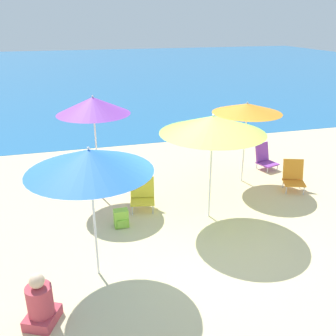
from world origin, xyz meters
TOP-DOWN VIEW (x-y plane):
  - ground_plane at (0.00, 0.00)m, footprint 60.00×60.00m
  - sea_water at (0.00, 25.99)m, footprint 60.00×40.00m
  - beach_umbrella_purple at (-1.97, 2.48)m, footprint 1.60×1.60m
  - beach_umbrella_lime at (0.15, 0.87)m, footprint 2.07×2.07m
  - beach_umbrella_orange at (1.63, 2.37)m, footprint 1.67×1.67m
  - beach_umbrella_blue at (-2.29, -0.42)m, footprint 1.88×1.88m
  - beach_chair_purple at (2.62, 3.00)m, footprint 0.59×0.65m
  - beach_chair_orange at (2.59, 1.57)m, footprint 0.63×0.65m
  - beach_chair_yellow at (-1.12, 1.59)m, footprint 0.61×0.59m
  - person_seated_near at (-3.14, -1.30)m, footprint 0.54×0.58m
  - backpack_lime at (-1.69, 0.95)m, footprint 0.28×0.22m

SIDE VIEW (x-z plane):
  - ground_plane at x=0.00m, z-range 0.00..0.00m
  - sea_water at x=0.00m, z-range 0.00..0.01m
  - backpack_lime at x=-1.69m, z-range 0.00..0.36m
  - beach_chair_purple at x=2.62m, z-range -0.04..0.66m
  - person_seated_near at x=-3.14m, z-range -0.08..0.71m
  - beach_chair_yellow at x=-1.12m, z-range 0.00..0.68m
  - beach_chair_orange at x=2.59m, z-range -0.01..0.72m
  - beach_umbrella_orange at x=1.63m, z-range 0.86..2.91m
  - beach_umbrella_blue at x=-2.29m, z-range 0.88..3.07m
  - beach_umbrella_lime at x=0.15m, z-range 0.89..3.09m
  - beach_umbrella_purple at x=-1.97m, z-range 0.96..3.32m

